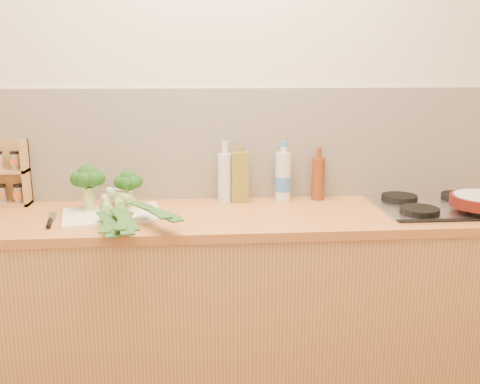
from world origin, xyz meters
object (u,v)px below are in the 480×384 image
object	(u,v)px
spice_rack	(1,177)
gas_hob	(441,206)
chefs_knife	(50,222)
chopping_board	(112,214)

from	to	relation	value
spice_rack	gas_hob	bearing A→B (deg)	-6.94
chefs_knife	spice_rack	distance (m)	0.48
gas_hob	chopping_board	distance (m)	1.49
gas_hob	spice_rack	xyz separation A→B (m)	(-2.04, 0.25, 0.12)
chopping_board	spice_rack	xyz separation A→B (m)	(-0.55, 0.25, 0.13)
chefs_knife	spice_rack	bearing A→B (deg)	121.88
gas_hob	chopping_board	world-z (taller)	gas_hob
chefs_knife	spice_rack	size ratio (longest dim) A/B	0.86
chopping_board	spice_rack	world-z (taller)	spice_rack
chopping_board	spice_rack	size ratio (longest dim) A/B	1.35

